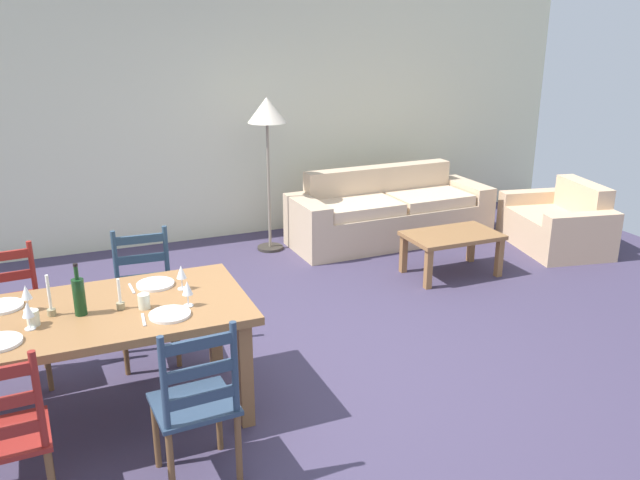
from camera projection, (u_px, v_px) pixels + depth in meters
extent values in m
cube|color=#403752|center=(292.00, 372.00, 4.68)|extent=(9.60, 9.60, 0.02)
cube|color=beige|center=(184.00, 120.00, 7.14)|extent=(9.60, 0.16, 2.70)
cube|color=olive|center=(85.00, 316.00, 3.85)|extent=(1.90, 0.96, 0.05)
cube|color=olive|center=(245.00, 374.00, 3.95)|extent=(0.08, 0.08, 0.70)
cube|color=olive|center=(214.00, 323.00, 4.62)|extent=(0.08, 0.08, 0.70)
cube|color=maroon|center=(4.00, 438.00, 3.18)|extent=(0.44, 0.42, 0.03)
cylinder|color=brown|center=(48.00, 449.00, 3.47)|extent=(0.04, 0.04, 0.43)
cylinder|color=maroon|center=(39.00, 400.00, 3.02)|extent=(0.04, 0.04, 0.50)
cube|color=maroon|center=(0.00, 434.00, 2.99)|extent=(0.38, 0.04, 0.06)
cube|color=#2B3E56|center=(194.00, 404.00, 3.46)|extent=(0.44, 0.42, 0.03)
cylinder|color=brown|center=(156.00, 433.00, 3.61)|extent=(0.04, 0.04, 0.43)
cylinder|color=brown|center=(219.00, 416.00, 3.76)|extent=(0.04, 0.04, 0.43)
cylinder|color=brown|center=(171.00, 469.00, 3.32)|extent=(0.04, 0.04, 0.43)
cylinder|color=brown|center=(239.00, 449.00, 3.47)|extent=(0.04, 0.04, 0.43)
cylinder|color=#2B3E56|center=(164.00, 383.00, 3.16)|extent=(0.04, 0.04, 0.50)
cylinder|color=#2B3E56|center=(235.00, 367.00, 3.31)|extent=(0.04, 0.04, 0.50)
cube|color=#2B3E56|center=(202.00, 398.00, 3.28)|extent=(0.38, 0.05, 0.06)
cube|color=#2B3E56|center=(200.00, 371.00, 3.23)|extent=(0.38, 0.05, 0.06)
cube|color=#2B3E56|center=(198.00, 344.00, 3.18)|extent=(0.38, 0.05, 0.06)
cube|color=maroon|center=(12.00, 325.00, 4.36)|extent=(0.44, 0.43, 0.03)
cylinder|color=brown|center=(48.00, 361.00, 4.37)|extent=(0.04, 0.04, 0.43)
cylinder|color=brown|center=(43.00, 340.00, 4.65)|extent=(0.04, 0.04, 0.43)
cylinder|color=maroon|center=(34.00, 276.00, 4.50)|extent=(0.04, 0.04, 0.50)
cube|color=maroon|center=(8.00, 298.00, 4.46)|extent=(0.38, 0.05, 0.06)
cube|color=maroon|center=(4.00, 277.00, 4.42)|extent=(0.38, 0.05, 0.06)
cube|color=maroon|center=(1.00, 256.00, 4.37)|extent=(0.38, 0.05, 0.06)
cube|color=#2D4559|center=(147.00, 303.00, 4.70)|extent=(0.44, 0.42, 0.03)
cylinder|color=brown|center=(178.00, 339.00, 4.68)|extent=(0.04, 0.04, 0.43)
cylinder|color=brown|center=(125.00, 347.00, 4.56)|extent=(0.04, 0.04, 0.43)
cylinder|color=brown|center=(171.00, 319.00, 4.98)|extent=(0.04, 0.04, 0.43)
cylinder|color=brown|center=(122.00, 326.00, 4.87)|extent=(0.04, 0.04, 0.43)
cylinder|color=#2D4559|center=(167.00, 259.00, 4.83)|extent=(0.04, 0.04, 0.50)
cylinder|color=#2D4559|center=(116.00, 264.00, 4.71)|extent=(0.04, 0.04, 0.50)
cube|color=#2D4559|center=(143.00, 278.00, 4.81)|extent=(0.38, 0.05, 0.06)
cube|color=#2D4559|center=(141.00, 259.00, 4.76)|extent=(0.38, 0.05, 0.06)
cube|color=#2D4559|center=(140.00, 239.00, 4.72)|extent=(0.38, 0.05, 0.06)
cylinder|color=white|center=(170.00, 314.00, 3.79)|extent=(0.24, 0.24, 0.02)
cube|color=silver|center=(144.00, 320.00, 3.74)|extent=(0.03, 0.17, 0.01)
cylinder|color=white|center=(2.00, 306.00, 3.90)|extent=(0.24, 0.24, 0.02)
cylinder|color=white|center=(155.00, 284.00, 4.23)|extent=(0.24, 0.24, 0.02)
cube|color=silver|center=(132.00, 288.00, 4.17)|extent=(0.02, 0.17, 0.01)
cylinder|color=#143819|center=(79.00, 297.00, 3.78)|extent=(0.07, 0.07, 0.22)
cylinder|color=#143819|center=(76.00, 273.00, 3.73)|extent=(0.02, 0.02, 0.08)
cylinder|color=black|center=(75.00, 265.00, 3.71)|extent=(0.03, 0.03, 0.02)
cylinder|color=white|center=(30.00, 329.00, 3.63)|extent=(0.06, 0.06, 0.01)
cylinder|color=white|center=(29.00, 322.00, 3.62)|extent=(0.01, 0.01, 0.07)
cone|color=white|center=(27.00, 310.00, 3.59)|extent=(0.06, 0.06, 0.08)
cylinder|color=white|center=(188.00, 306.00, 3.92)|extent=(0.06, 0.06, 0.01)
cylinder|color=white|center=(188.00, 300.00, 3.91)|extent=(0.01, 0.01, 0.07)
cone|color=white|center=(187.00, 288.00, 3.89)|extent=(0.06, 0.06, 0.08)
cylinder|color=white|center=(29.00, 310.00, 3.86)|extent=(0.06, 0.06, 0.01)
cylinder|color=white|center=(28.00, 304.00, 3.85)|extent=(0.01, 0.01, 0.07)
cone|color=white|center=(26.00, 292.00, 3.82)|extent=(0.06, 0.06, 0.08)
cylinder|color=white|center=(183.00, 289.00, 4.17)|extent=(0.06, 0.06, 0.01)
cylinder|color=white|center=(182.00, 283.00, 4.15)|extent=(0.01, 0.01, 0.07)
cone|color=white|center=(181.00, 272.00, 4.13)|extent=(0.06, 0.06, 0.08)
cylinder|color=beige|center=(144.00, 301.00, 3.88)|extent=(0.07, 0.07, 0.09)
cylinder|color=beige|center=(33.00, 318.00, 3.66)|extent=(0.07, 0.07, 0.09)
cylinder|color=#998C66|center=(52.00, 312.00, 3.79)|extent=(0.05, 0.05, 0.04)
cylinder|color=white|center=(49.00, 292.00, 3.75)|extent=(0.02, 0.02, 0.21)
cylinder|color=#998C66|center=(121.00, 306.00, 3.88)|extent=(0.05, 0.05, 0.04)
cylinder|color=white|center=(119.00, 291.00, 3.85)|extent=(0.02, 0.02, 0.15)
cube|color=#CDB08F|center=(390.00, 224.00, 7.40)|extent=(1.82, 0.84, 0.40)
cube|color=#CDB08F|center=(378.00, 200.00, 7.60)|extent=(1.80, 0.24, 0.80)
cube|color=#CDB08F|center=(465.00, 206.00, 7.77)|extent=(0.26, 0.81, 0.58)
cube|color=#CDB08F|center=(307.00, 227.00, 6.97)|extent=(0.26, 0.81, 0.58)
cube|color=beige|center=(428.00, 198.00, 7.45)|extent=(0.88, 0.66, 0.12)
cube|color=beige|center=(357.00, 207.00, 7.10)|extent=(0.88, 0.66, 0.12)
cube|color=olive|center=(452.00, 235.00, 6.35)|extent=(0.90, 0.56, 0.04)
cube|color=olive|center=(428.00, 269.00, 6.07)|extent=(0.06, 0.06, 0.38)
cube|color=olive|center=(499.00, 258.00, 6.36)|extent=(0.06, 0.06, 0.38)
cube|color=olive|center=(403.00, 254.00, 6.47)|extent=(0.06, 0.06, 0.38)
cube|color=olive|center=(471.00, 244.00, 6.76)|extent=(0.06, 0.06, 0.38)
cube|color=#DBB58D|center=(554.00, 231.00, 7.19)|extent=(0.94, 0.94, 0.38)
cube|color=#DBB58D|center=(581.00, 214.00, 7.19)|extent=(0.35, 0.82, 0.72)
cube|color=#DBB58D|center=(581.00, 238.00, 6.71)|extent=(0.82, 0.33, 0.52)
cube|color=#DBB58D|center=(532.00, 212.00, 7.62)|extent=(0.82, 0.33, 0.52)
cylinder|color=#332D28|center=(270.00, 248.00, 7.18)|extent=(0.28, 0.28, 0.03)
cylinder|color=gray|center=(269.00, 186.00, 6.96)|extent=(0.03, 0.03, 1.35)
cone|color=beige|center=(267.00, 110.00, 6.71)|extent=(0.40, 0.40, 0.26)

